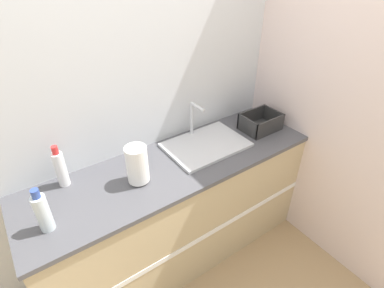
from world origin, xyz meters
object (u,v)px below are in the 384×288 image
(paper_towel_roll, at_px, (137,165))
(bottle_clear, at_px, (43,212))
(dish_rack, at_px, (260,123))
(bottle_white_spray, at_px, (61,168))
(sink, at_px, (205,143))

(paper_towel_roll, xyz_separation_m, bottle_clear, (-0.54, -0.07, -0.01))
(dish_rack, xyz_separation_m, bottle_white_spray, (-1.41, 0.21, 0.07))
(dish_rack, distance_m, bottle_white_spray, 1.43)
(sink, bearing_deg, bottle_white_spray, 170.83)
(sink, height_order, bottle_clear, sink)
(dish_rack, xyz_separation_m, bottle_clear, (-1.57, -0.09, 0.06))
(paper_towel_roll, bearing_deg, bottle_white_spray, 148.69)
(paper_towel_roll, height_order, bottle_clear, bottle_clear)
(dish_rack, bearing_deg, bottle_white_spray, 171.70)
(dish_rack, height_order, bottle_white_spray, bottle_white_spray)
(sink, relative_size, bottle_white_spray, 2.07)
(sink, distance_m, bottle_white_spray, 0.95)
(bottle_clear, bearing_deg, bottle_white_spray, 61.03)
(sink, height_order, paper_towel_roll, sink)
(bottle_white_spray, bearing_deg, paper_towel_roll, -31.31)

